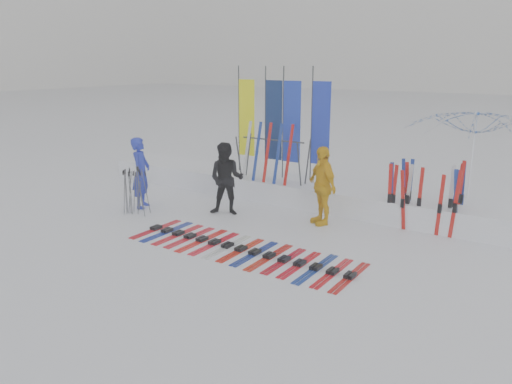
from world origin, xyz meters
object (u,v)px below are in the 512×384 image
Objects in this scene: person_black at (227,179)px; person_yellow at (322,185)px; tent_canopy at (469,166)px; person_blue at (141,173)px; ski_row at (241,249)px; ski_rack at (273,154)px.

person_yellow is (2.42, 0.67, 0.02)m from person_black.
tent_canopy is at bearing 69.61° from person_yellow.
ski_row is at bearing -132.19° from person_blue.
ski_row is at bearing -68.29° from person_yellow.
ski_rack is (-5.06, -0.97, -0.07)m from tent_canopy.
tent_canopy is 6.05m from ski_row.
tent_canopy reaches higher than person_yellow.
person_black is at bearing -129.93° from person_yellow.
person_yellow is 2.42m from ski_rack.
tent_canopy is (5.36, 2.74, 0.50)m from person_black.
tent_canopy is at bearing 52.95° from ski_row.
ski_row is (-0.60, -2.62, -0.94)m from person_yellow.
person_yellow is 0.38× the size of ski_row.
ski_rack is at bearing 56.11° from person_black.
person_blue is 1.02× the size of person_black.
person_black is at bearing -98.41° from person_blue.
person_yellow is at bearing -99.57° from person_blue.
tent_canopy is (2.94, 2.07, 0.48)m from person_yellow.
person_black is 2.51m from person_yellow.
person_yellow is (4.77, 1.43, 0.00)m from person_blue.
person_yellow is 2.85m from ski_row.
tent_canopy reaches higher than person_black.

